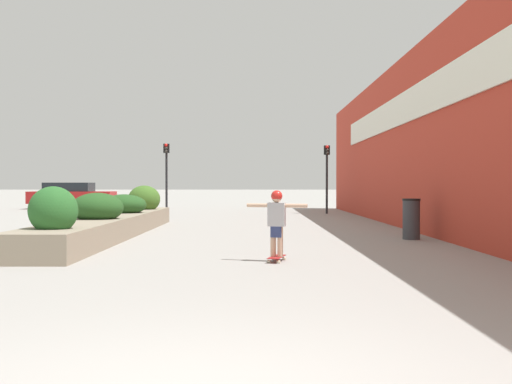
{
  "coord_description": "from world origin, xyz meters",
  "views": [
    {
      "loc": [
        0.42,
        -3.58,
        1.43
      ],
      "look_at": [
        0.51,
        14.08,
        1.19
      ],
      "focal_mm": 40.0,
      "sensor_mm": 36.0,
      "label": 1
    }
  ],
  "objects": [
    {
      "name": "traffic_light_right",
      "position": [
        3.88,
        24.14,
        2.28
      ],
      "size": [
        0.28,
        0.3,
        3.32
      ],
      "color": "black",
      "rests_on": "ground_plane"
    },
    {
      "name": "car_center_left",
      "position": [
        -10.36,
        29.69,
        0.8
      ],
      "size": [
        4.8,
        1.87,
        1.53
      ],
      "rotation": [
        0.0,
        0.0,
        -1.57
      ],
      "color": "maroon",
      "rests_on": "ground_plane"
    },
    {
      "name": "planter_box",
      "position": [
        -3.56,
        12.25,
        0.46
      ],
      "size": [
        1.46,
        11.73,
        1.39
      ],
      "color": "gray",
      "rests_on": "ground_plane"
    },
    {
      "name": "building_wall_right",
      "position": [
        5.45,
        11.45,
        2.8
      ],
      "size": [
        0.67,
        36.99,
        5.56
      ],
      "color": "#B23323",
      "rests_on": "ground_plane"
    },
    {
      "name": "traffic_light_left",
      "position": [
        -4.0,
        24.5,
        2.34
      ],
      "size": [
        0.28,
        0.3,
        3.43
      ],
      "color": "black",
      "rests_on": "ground_plane"
    },
    {
      "name": "car_leftmost",
      "position": [
        11.83,
        27.55,
        0.7
      ],
      "size": [
        3.87,
        1.99,
        1.32
      ],
      "rotation": [
        0.0,
        0.0,
        1.57
      ],
      "color": "silver",
      "rests_on": "ground_plane"
    },
    {
      "name": "skateboard",
      "position": [
        0.81,
        6.96,
        0.07
      ],
      "size": [
        0.38,
        0.69,
        0.09
      ],
      "rotation": [
        0.0,
        0.0,
        -0.28
      ],
      "color": "maroon",
      "rests_on": "ground_plane"
    },
    {
      "name": "skateboarder",
      "position": [
        0.81,
        6.96,
        0.84
      ],
      "size": [
        1.12,
        0.38,
        1.23
      ],
      "rotation": [
        0.0,
        0.0,
        -0.28
      ],
      "color": "tan",
      "rests_on": "skateboard"
    },
    {
      "name": "trash_bin",
      "position": [
        4.46,
        11.2,
        0.53
      ],
      "size": [
        0.46,
        0.46,
        1.06
      ],
      "color": "#38383D",
      "rests_on": "ground_plane"
    }
  ]
}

